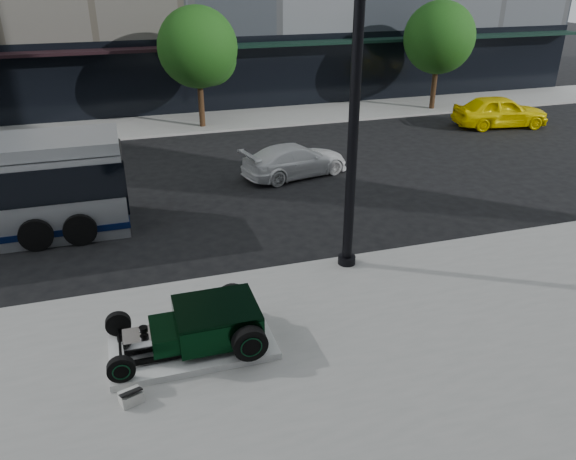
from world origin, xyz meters
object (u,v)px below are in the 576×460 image
object	(u,v)px
lamppost	(354,118)
yellow_taxi	(500,111)
white_sedan	(295,160)
hot_rod	(207,323)

from	to	relation	value
lamppost	yellow_taxi	size ratio (longest dim) A/B	1.88
lamppost	white_sedan	world-z (taller)	lamppost
hot_rod	yellow_taxi	bearing A→B (deg)	38.55
yellow_taxi	white_sedan	bearing A→B (deg)	116.97
hot_rod	white_sedan	bearing A→B (deg)	62.47
lamppost	yellow_taxi	distance (m)	17.54
hot_rod	white_sedan	world-z (taller)	white_sedan
hot_rod	white_sedan	size ratio (longest dim) A/B	0.75
hot_rod	lamppost	size ratio (longest dim) A/B	0.37
hot_rod	lamppost	distance (m)	6.00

